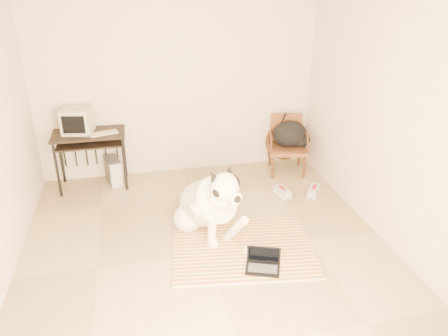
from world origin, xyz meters
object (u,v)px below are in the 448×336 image
object	(u,v)px
backpack	(292,135)
laptop	(263,262)
pc_tower	(113,171)
computer_desk	(89,141)
crt_monitor	(77,121)
rattan_chair	(287,144)
dog	(209,205)

from	to	relation	value
backpack	laptop	bearing A→B (deg)	-116.46
laptop	pc_tower	size ratio (longest dim) A/B	0.96
computer_desk	crt_monitor	bearing A→B (deg)	154.01
laptop	rattan_chair	distance (m)	2.51
crt_monitor	pc_tower	world-z (taller)	crt_monitor
laptop	backpack	world-z (taller)	backpack
computer_desk	backpack	bearing A→B (deg)	-1.46
laptop	backpack	size ratio (longest dim) A/B	0.74
backpack	crt_monitor	bearing A→B (deg)	177.44
crt_monitor	backpack	xyz separation A→B (m)	(3.02, -0.14, -0.40)
pc_tower	dog	bearing A→B (deg)	-56.00
pc_tower	backpack	distance (m)	2.65
computer_desk	rattan_chair	size ratio (longest dim) A/B	1.15
computer_desk	rattan_chair	distance (m)	2.84
dog	laptop	world-z (taller)	dog
pc_tower	rattan_chair	xyz separation A→B (m)	(2.56, -0.12, 0.23)
crt_monitor	pc_tower	distance (m)	0.87
crt_monitor	backpack	distance (m)	3.05
computer_desk	crt_monitor	distance (m)	0.31
computer_desk	rattan_chair	bearing A→B (deg)	-1.33
dog	backpack	xyz separation A→B (m)	(1.54, 1.48, 0.17)
laptop	computer_desk	bearing A→B (deg)	127.41
dog	backpack	world-z (taller)	dog
computer_desk	pc_tower	distance (m)	0.57
laptop	computer_desk	xyz separation A→B (m)	(-1.77, 2.32, 0.61)
computer_desk	dog	bearing A→B (deg)	-48.99
computer_desk	crt_monitor	size ratio (longest dim) A/B	2.21
crt_monitor	rattan_chair	bearing A→B (deg)	-2.46
rattan_chair	crt_monitor	bearing A→B (deg)	177.54
laptop	crt_monitor	size ratio (longest dim) A/B	0.94
crt_monitor	pc_tower	size ratio (longest dim) A/B	1.02
crt_monitor	rattan_chair	distance (m)	3.01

